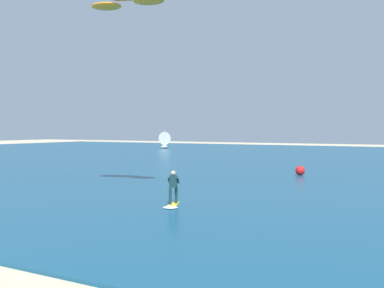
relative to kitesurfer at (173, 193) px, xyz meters
name	(u,v)px	position (x,y,z in m)	size (l,w,h in m)	color
ocean	(328,161)	(-0.17, 34.78, -0.65)	(160.00, 90.00, 0.10)	navy
kitesurfer	(173,193)	(0.00, 0.00, 0.00)	(1.29, 2.02, 1.67)	yellow
kite	(127,1)	(-5.18, 3.28, 10.71)	(4.96, 1.96, 0.74)	orange
sailboat_far_left	(166,140)	(-34.29, 53.44, 0.99)	(2.64, 3.05, 3.47)	silver
marker_buoy	(300,171)	(1.49, 16.97, -0.23)	(0.75, 0.75, 0.75)	red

